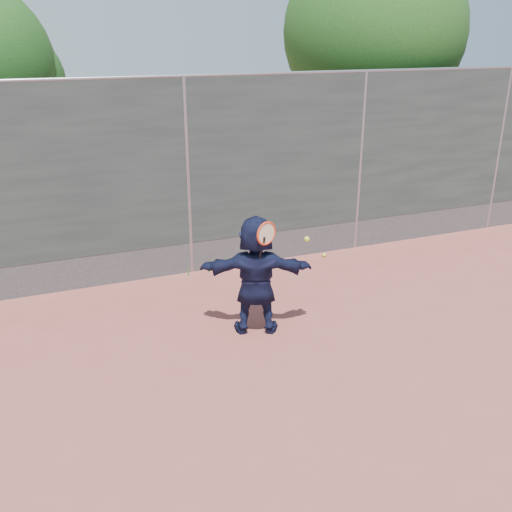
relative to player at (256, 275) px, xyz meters
name	(u,v)px	position (x,y,z in m)	size (l,w,h in m)	color
ground	(282,390)	(-0.24, -1.34, -0.76)	(80.00, 80.00, 0.00)	#9E4C42
player	(256,275)	(0.00, 0.00, 0.00)	(1.42, 0.45, 1.53)	#131735
ball_ground	(324,255)	(2.03, 1.94, -0.73)	(0.07, 0.07, 0.07)	#D1DE31
fence	(188,175)	(-0.24, 2.16, 0.82)	(20.00, 0.06, 3.03)	#38423D
swing_action	(270,235)	(0.10, -0.20, 0.57)	(0.73, 0.15, 0.51)	red
tree_right	(380,37)	(4.45, 4.41, 2.73)	(3.78, 3.60, 5.39)	#382314
weed_clump	(212,264)	(0.06, 2.04, -0.63)	(0.68, 0.07, 0.30)	#387226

